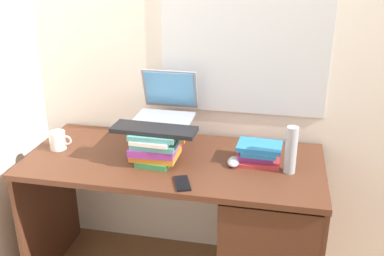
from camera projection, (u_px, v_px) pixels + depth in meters
The scene contains 11 objects.
wall_back at pixel (190, 43), 2.46m from camera, with size 6.00×0.06×2.60m.
desk at pixel (247, 228), 2.34m from camera, with size 1.53×0.68×0.78m.
book_stack_tall at pixel (164, 134), 2.40m from camera, with size 0.25×0.21×0.16m.
book_stack_keyboard_riser at pixel (155, 146), 2.23m from camera, with size 0.24×0.20×0.17m.
book_stack_side at pixel (258, 153), 2.26m from camera, with size 0.23×0.19×0.10m.
laptop at pixel (166, 106), 2.41m from camera, with size 0.30×0.31×0.24m.
keyboard at pixel (154, 130), 2.20m from camera, with size 0.42×0.14×0.02m, color black.
computer_mouse at pixel (234, 162), 2.23m from camera, with size 0.06×0.10×0.04m, color #A5A8AD.
mug at pixel (58, 140), 2.40m from camera, with size 0.12×0.09×0.10m.
water_bottle at pixel (291, 150), 2.13m from camera, with size 0.06×0.06×0.24m, color #999EA5.
cell_phone at pixel (182, 183), 2.06m from camera, with size 0.07×0.14×0.01m, color black.
Camera 1 is at (0.51, -2.01, 1.80)m, focal length 41.87 mm.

